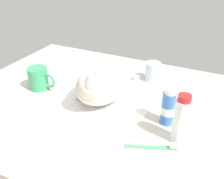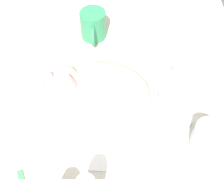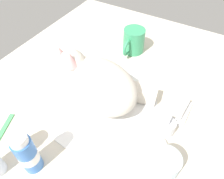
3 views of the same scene
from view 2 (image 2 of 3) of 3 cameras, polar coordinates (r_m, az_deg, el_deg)
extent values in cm
cube|color=beige|center=(79.91, -1.66, -4.19)|extent=(110.00, 82.50, 3.00)
cylinder|color=white|center=(78.30, -1.70, -3.42)|extent=(33.93, 33.93, 0.86)
cylinder|color=silver|center=(79.27, 13.41, -2.29)|extent=(3.60, 3.60, 4.41)
cube|color=silver|center=(75.91, 11.29, -0.98)|extent=(2.00, 7.02, 2.00)
cylinder|color=silver|center=(82.99, 12.69, -0.10)|extent=(2.80, 2.80, 1.80)
cylinder|color=silver|center=(77.84, 13.82, -5.72)|extent=(2.80, 2.80, 1.80)
ellipsoid|color=beige|center=(72.79, -1.82, -0.48)|extent=(20.16, 25.69, 12.64)
sphere|color=beige|center=(70.86, -9.04, 1.19)|extent=(10.14, 10.14, 8.81)
ellipsoid|color=white|center=(71.94, -7.50, 0.11)|extent=(5.72, 6.45, 4.85)
cone|color=#DB9E9E|center=(66.59, -8.10, 1.98)|extent=(4.56, 4.56, 3.97)
cone|color=#DB9E9E|center=(67.60, -11.36, 2.32)|extent=(4.56, 4.56, 3.97)
cube|color=beige|center=(80.20, 3.62, 1.46)|extent=(6.81, 14.52, 4.24)
ellipsoid|color=white|center=(81.55, -3.70, 2.38)|extent=(4.47, 6.12, 3.81)
cylinder|color=#389966|center=(93.71, -3.53, 12.02)|extent=(7.70, 7.70, 8.76)
torus|color=#389966|center=(89.95, -3.56, 9.91)|extent=(5.91, 1.00, 5.91)
cylinder|color=silver|center=(73.09, 17.16, -8.52)|extent=(6.33, 6.33, 7.88)
cube|color=white|center=(84.97, 12.43, 1.33)|extent=(9.00, 6.40, 1.20)
cube|color=white|center=(83.47, 12.67, 2.17)|extent=(7.30, 4.53, 2.73)
camera|label=1|loc=(0.71, -76.22, -4.24)|focal=39.67mm
camera|label=3|loc=(0.30, 47.02, -2.03)|focal=34.06mm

